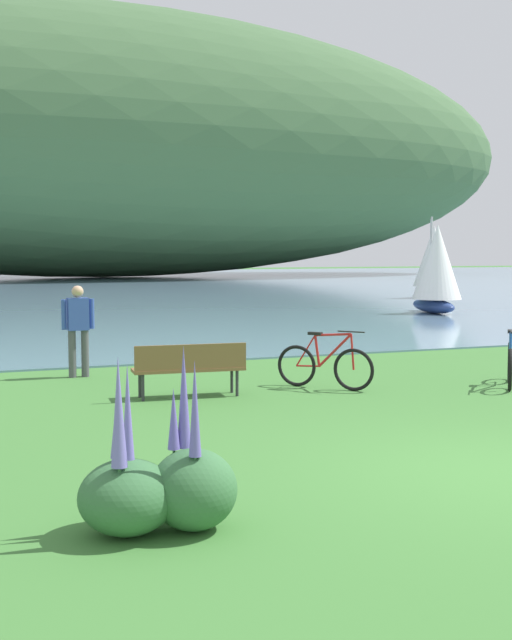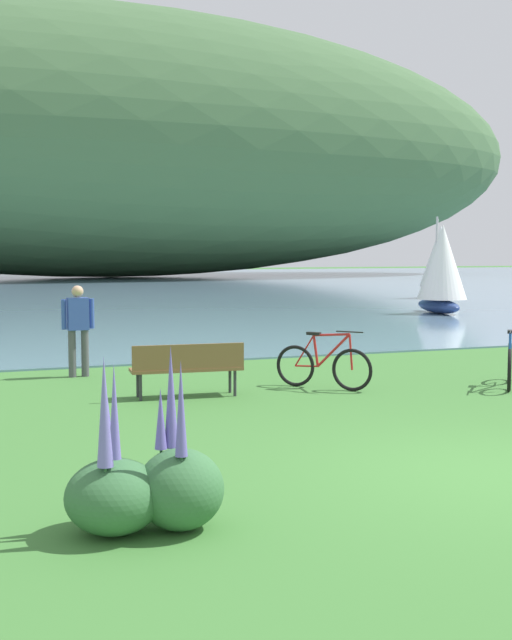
# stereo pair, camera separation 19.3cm
# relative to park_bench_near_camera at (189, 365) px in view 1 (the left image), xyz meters

# --- Properties ---
(ground_plane) EXTENTS (200.00, 200.00, 0.00)m
(ground_plane) POSITION_rel_park_bench_near_camera_xyz_m (1.84, -5.43, -0.52)
(ground_plane) COLOR #3D7533
(bay_water) EXTENTS (180.00, 80.00, 0.04)m
(bay_water) POSITION_rel_park_bench_near_camera_xyz_m (1.84, 43.87, -0.50)
(bay_water) COLOR #6B8EA8
(bay_water) RESTS_ON ground
(distant_hillside) EXTENTS (80.19, 28.00, 23.30)m
(distant_hillside) POSITION_rel_park_bench_near_camera_xyz_m (9.52, 59.59, 11.17)
(distant_hillside) COLOR #42663D
(distant_hillside) RESTS_ON bay_water
(park_bench_near_camera) EXTENTS (1.83, 0.62, 0.88)m
(park_bench_near_camera) POSITION_rel_park_bench_near_camera_xyz_m (0.00, 0.00, 0.00)
(park_bench_near_camera) COLOR brown
(park_bench_near_camera) RESTS_ON ground
(bicycle_leaning_near_bench) EXTENTS (1.14, 1.43, 1.01)m
(bicycle_leaning_near_bench) POSITION_rel_park_bench_near_camera_xyz_m (5.53, -0.93, -0.12)
(bicycle_leaning_near_bench) COLOR black
(bicycle_leaning_near_bench) RESTS_ON ground
(bicycle_beside_path) EXTENTS (1.22, 1.36, 1.01)m
(bicycle_beside_path) POSITION_rel_park_bench_near_camera_xyz_m (2.40, -0.01, -0.12)
(bicycle_beside_path) COLOR black
(bicycle_beside_path) RESTS_ON ground
(person_at_shoreline) EXTENTS (0.61, 0.24, 1.71)m
(person_at_shoreline) POSITION_rel_park_bench_near_camera_xyz_m (-1.33, 2.79, 0.46)
(person_at_shoreline) COLOR #4C4C51
(person_at_shoreline) RESTS_ON ground
(echium_bush_beside_closest) EXTENTS (0.82, 0.82, 1.52)m
(echium_bush_beside_closest) POSITION_rel_park_bench_near_camera_xyz_m (-2.27, -5.86, -0.15)
(echium_bush_beside_closest) COLOR #386B3D
(echium_bush_beside_closest) RESTS_ON ground
(echium_bush_mid_cluster) EXTENTS (0.74, 0.74, 1.55)m
(echium_bush_mid_cluster) POSITION_rel_park_bench_near_camera_xyz_m (-1.72, -5.94, -0.13)
(echium_bush_mid_cluster) COLOR #386B3D
(echium_bush_mid_cluster) RESTS_ON ground
(sailboat_nearest_to_shore) EXTENTS (2.05, 3.14, 3.59)m
(sailboat_nearest_to_shore) POSITION_rel_park_bench_near_camera_xyz_m (13.38, 13.14, 1.21)
(sailboat_nearest_to_shore) COLOR navy
(sailboat_nearest_to_shore) RESTS_ON bay_water
(sailboat_mid_bay) EXTENTS (2.46, 3.44, 3.89)m
(sailboat_mid_bay) POSITION_rel_park_bench_near_camera_xyz_m (18.82, 21.59, 1.35)
(sailboat_mid_bay) COLOR navy
(sailboat_mid_bay) RESTS_ON bay_water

